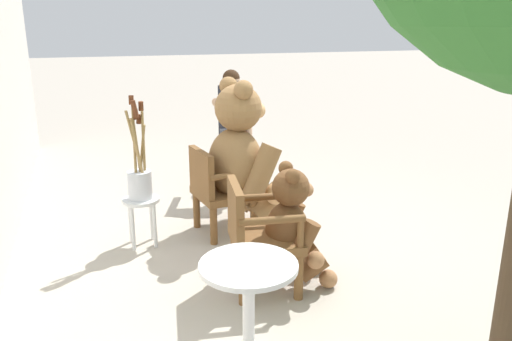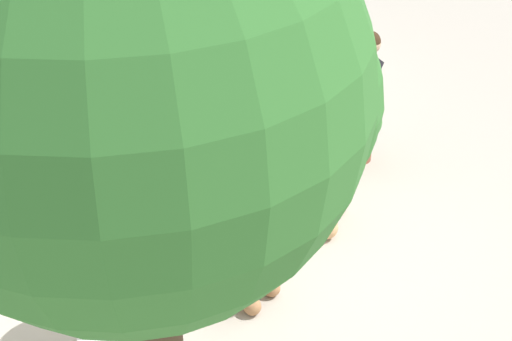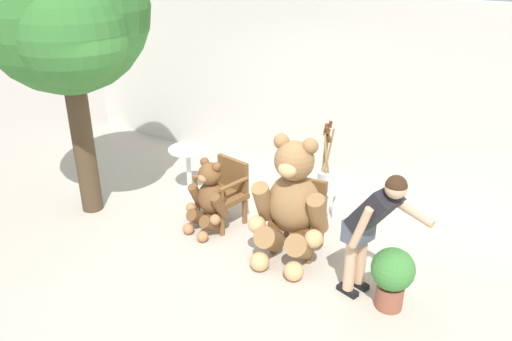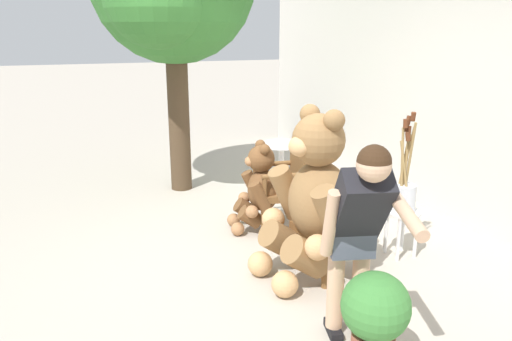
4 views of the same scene
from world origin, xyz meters
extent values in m
plane|color=#B2A899|center=(0.00, 0.00, 0.00)|extent=(60.00, 60.00, 0.00)
cube|color=beige|center=(0.00, 2.40, 1.40)|extent=(10.00, 0.16, 2.80)
cube|color=brown|center=(-0.58, 0.36, 0.41)|extent=(0.64, 0.61, 0.07)
cylinder|color=brown|center=(-0.84, 0.19, 0.18)|extent=(0.07, 0.07, 0.37)
cylinder|color=brown|center=(-0.39, 0.12, 0.18)|extent=(0.07, 0.07, 0.37)
cylinder|color=brown|center=(-0.77, 0.61, 0.18)|extent=(0.07, 0.07, 0.37)
cylinder|color=brown|center=(-0.32, 0.53, 0.18)|extent=(0.07, 0.07, 0.37)
cube|color=brown|center=(-0.54, 0.59, 0.65)|extent=(0.52, 0.15, 0.42)
cylinder|color=brown|center=(-0.82, 0.40, 0.66)|extent=(0.13, 0.48, 0.06)
cylinder|color=brown|center=(-0.86, 0.20, 0.55)|extent=(0.05, 0.05, 0.22)
cylinder|color=brown|center=(-0.33, 0.32, 0.66)|extent=(0.13, 0.48, 0.06)
cylinder|color=brown|center=(-0.37, 0.11, 0.55)|extent=(0.05, 0.05, 0.22)
cube|color=brown|center=(0.58, 0.36, 0.41)|extent=(0.62, 0.59, 0.07)
cylinder|color=brown|center=(0.38, 0.13, 0.18)|extent=(0.07, 0.07, 0.37)
cylinder|color=brown|center=(0.83, 0.18, 0.18)|extent=(0.07, 0.07, 0.37)
cylinder|color=brown|center=(0.32, 0.54, 0.18)|extent=(0.07, 0.07, 0.37)
cylinder|color=brown|center=(0.78, 0.60, 0.18)|extent=(0.07, 0.07, 0.37)
cube|color=brown|center=(0.55, 0.59, 0.65)|extent=(0.52, 0.12, 0.42)
cylinder|color=brown|center=(0.33, 0.33, 0.66)|extent=(0.12, 0.48, 0.06)
cylinder|color=brown|center=(0.36, 0.12, 0.55)|extent=(0.05, 0.05, 0.22)
cylinder|color=brown|center=(0.83, 0.39, 0.66)|extent=(0.12, 0.48, 0.06)
cylinder|color=brown|center=(0.85, 0.19, 0.55)|extent=(0.05, 0.05, 0.22)
ellipsoid|color=olive|center=(0.58, 0.24, 0.69)|extent=(0.68, 0.60, 0.71)
sphere|color=olive|center=(0.58, 0.21, 1.24)|extent=(0.45, 0.45, 0.45)
ellipsoid|color=tan|center=(0.61, 0.02, 1.20)|extent=(0.23, 0.19, 0.17)
sphere|color=black|center=(0.61, 0.02, 1.21)|extent=(0.07, 0.07, 0.07)
sphere|color=olive|center=(0.41, 0.21, 1.43)|extent=(0.18, 0.18, 0.18)
sphere|color=olive|center=(0.75, 0.25, 1.43)|extent=(0.18, 0.18, 0.18)
cylinder|color=olive|center=(0.26, 0.08, 0.69)|extent=(0.25, 0.42, 0.54)
sphere|color=tan|center=(0.26, -0.06, 0.45)|extent=(0.21, 0.21, 0.21)
cylinder|color=olive|center=(0.92, 0.17, 0.69)|extent=(0.25, 0.42, 0.54)
sphere|color=tan|center=(0.96, 0.03, 0.45)|extent=(0.21, 0.21, 0.21)
cylinder|color=olive|center=(0.42, -0.04, 0.30)|extent=(0.31, 0.47, 0.42)
sphere|color=tan|center=(0.43, -0.25, 0.11)|extent=(0.23, 0.23, 0.23)
cylinder|color=olive|center=(0.80, 0.01, 0.30)|extent=(0.31, 0.47, 0.42)
sphere|color=tan|center=(0.84, -0.20, 0.11)|extent=(0.23, 0.23, 0.23)
ellipsoid|color=brown|center=(-0.58, 0.18, 0.45)|extent=(0.45, 0.40, 0.46)
sphere|color=brown|center=(-0.58, 0.16, 0.80)|extent=(0.29, 0.29, 0.29)
ellipsoid|color=#A47148|center=(-0.60, 0.04, 0.78)|extent=(0.15, 0.13, 0.11)
sphere|color=black|center=(-0.60, 0.04, 0.79)|extent=(0.04, 0.04, 0.04)
sphere|color=brown|center=(-0.69, 0.19, 0.93)|extent=(0.12, 0.12, 0.12)
sphere|color=brown|center=(-0.47, 0.16, 0.93)|extent=(0.12, 0.12, 0.12)
cylinder|color=brown|center=(-0.80, 0.14, 0.45)|extent=(0.17, 0.27, 0.35)
sphere|color=#A47148|center=(-0.83, 0.05, 0.29)|extent=(0.14, 0.14, 0.14)
cylinder|color=brown|center=(-0.38, 0.07, 0.45)|extent=(0.17, 0.27, 0.35)
sphere|color=#A47148|center=(-0.38, -0.02, 0.29)|extent=(0.14, 0.14, 0.14)
cylinder|color=brown|center=(-0.73, 0.04, 0.20)|extent=(0.21, 0.31, 0.27)
sphere|color=#A47148|center=(-0.76, -0.10, 0.07)|extent=(0.15, 0.15, 0.15)
cylinder|color=brown|center=(-0.48, 0.00, 0.20)|extent=(0.21, 0.31, 0.27)
sphere|color=#A47148|center=(-0.50, -0.14, 0.07)|extent=(0.15, 0.15, 0.15)
cube|color=black|center=(1.44, -0.09, 0.03)|extent=(0.26, 0.15, 0.06)
cylinder|color=tan|center=(1.44, -0.09, 0.47)|extent=(0.12, 0.12, 0.82)
cube|color=black|center=(1.49, 0.09, 0.03)|extent=(0.26, 0.15, 0.06)
cylinder|color=tan|center=(1.49, 0.09, 0.47)|extent=(0.12, 0.12, 0.82)
cube|color=#4C5160|center=(1.47, 0.00, 0.75)|extent=(0.29, 0.35, 0.24)
cube|color=black|center=(1.62, -0.04, 1.04)|extent=(0.55, 0.43, 0.56)
sphere|color=tan|center=(1.82, -0.10, 1.36)|extent=(0.21, 0.21, 0.21)
sphere|color=#382314|center=(1.82, -0.10, 1.38)|extent=(0.21, 0.21, 0.21)
cylinder|color=tan|center=(1.91, 0.08, 1.09)|extent=(0.57, 0.23, 0.19)
cylinder|color=tan|center=(1.57, -0.23, 0.92)|extent=(0.25, 0.14, 0.50)
cylinder|color=silver|center=(0.53, 1.17, 0.45)|extent=(0.34, 0.34, 0.03)
cylinder|color=silver|center=(0.63, 1.27, 0.22)|extent=(0.04, 0.04, 0.43)
cylinder|color=silver|center=(0.43, 1.27, 0.22)|extent=(0.04, 0.04, 0.43)
cylinder|color=silver|center=(0.63, 1.07, 0.22)|extent=(0.04, 0.04, 0.43)
cylinder|color=silver|center=(0.43, 1.07, 0.22)|extent=(0.04, 0.04, 0.43)
cylinder|color=silver|center=(0.53, 1.17, 0.59)|extent=(0.22, 0.22, 0.26)
cylinder|color=#997A47|center=(0.49, 1.18, 0.91)|extent=(0.06, 0.16, 0.74)
cylinder|color=#592D19|center=(0.49, 1.18, 1.33)|extent=(0.05, 0.06, 0.09)
cylinder|color=#997A47|center=(0.54, 1.11, 0.90)|extent=(0.07, 0.03, 0.73)
cylinder|color=#592D19|center=(0.54, 1.11, 1.31)|extent=(0.05, 0.04, 0.08)
cylinder|color=#997A47|center=(0.49, 1.17, 0.88)|extent=(0.03, 0.12, 0.68)
cylinder|color=#592D19|center=(0.49, 1.17, 1.26)|extent=(0.04, 0.05, 0.09)
cylinder|color=#997A47|center=(0.56, 1.14, 0.84)|extent=(0.11, 0.10, 0.61)
cylinder|color=#592D19|center=(0.56, 1.14, 1.19)|extent=(0.06, 0.05, 0.09)
cylinder|color=#997A47|center=(0.54, 1.19, 0.93)|extent=(0.14, 0.05, 0.78)
cylinder|color=#592D19|center=(0.54, 1.19, 1.37)|extent=(0.06, 0.05, 0.09)
cylinder|color=#997A47|center=(0.52, 1.17, 0.87)|extent=(0.03, 0.07, 0.66)
cylinder|color=#592D19|center=(0.52, 1.17, 1.24)|extent=(0.04, 0.05, 0.08)
cylinder|color=white|center=(-1.51, 0.82, 0.70)|extent=(0.56, 0.56, 0.03)
cylinder|color=white|center=(-1.51, 0.82, 0.34)|extent=(0.07, 0.07, 0.69)
cylinder|color=white|center=(-1.51, 0.82, 0.01)|extent=(0.40, 0.40, 0.03)
sphere|color=#33702D|center=(-2.34, -0.32, 2.72)|extent=(2.08, 2.08, 2.08)
sphere|color=#33702D|center=(-1.82, -0.63, 2.52)|extent=(1.25, 1.25, 1.25)
cylinder|color=brown|center=(1.88, -0.06, 0.13)|extent=(0.28, 0.28, 0.26)
sphere|color=#3D7F38|center=(1.88, -0.06, 0.46)|extent=(0.44, 0.44, 0.44)
camera|label=1|loc=(-3.89, 1.61, 2.00)|focal=35.00mm
camera|label=2|loc=(-4.53, -2.00, 4.03)|focal=50.00mm
camera|label=3|loc=(3.00, -4.24, 3.40)|focal=35.00mm
camera|label=4|loc=(4.19, -1.76, 2.13)|focal=35.00mm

